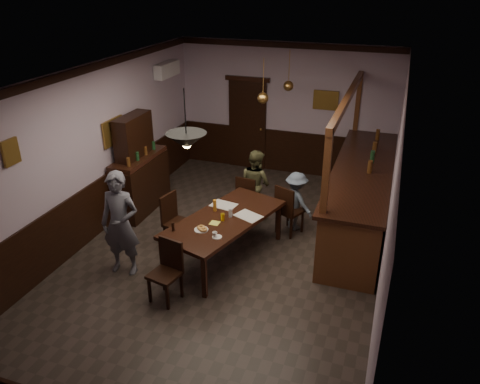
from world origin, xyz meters
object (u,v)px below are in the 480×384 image
at_px(person_standing, 120,224).
at_px(bar_counter, 361,194).
at_px(person_seated_right, 296,201).
at_px(pendant_brass_far, 288,86).
at_px(coffee_cup, 215,234).
at_px(chair_side, 174,218).
at_px(chair_near, 168,268).
at_px(pendant_brass_mid, 263,98).
at_px(pendant_iron, 186,141).
at_px(person_seated_left, 255,183).
at_px(soda_can, 223,217).
at_px(chair_far_left, 248,196).
at_px(sideboard, 139,173).
at_px(dining_table, 224,221).
at_px(chair_far_right, 288,208).

xyz_separation_m(person_standing, bar_counter, (3.36, 2.80, -0.23)).
height_order(person_seated_right, pendant_brass_far, pendant_brass_far).
bearing_deg(person_seated_right, coffee_cup, 98.31).
bearing_deg(coffee_cup, chair_side, 163.09).
bearing_deg(pendant_brass_far, chair_near, -99.59).
bearing_deg(pendant_brass_mid, bar_counter, 4.59).
distance_m(chair_side, pendant_brass_mid, 2.66).
xyz_separation_m(chair_side, pendant_iron, (0.71, -0.84, 1.76)).
bearing_deg(person_seated_right, pendant_brass_far, -38.29).
bearing_deg(person_seated_left, soda_can, 118.24).
height_order(chair_far_left, chair_side, chair_side).
bearing_deg(pendant_iron, sideboard, 136.39).
bearing_deg(chair_side, sideboard, 62.47).
height_order(coffee_cup, pendant_brass_mid, pendant_brass_mid).
distance_m(dining_table, chair_near, 1.34).
xyz_separation_m(chair_far_right, soda_can, (-0.79, -1.18, 0.29)).
bearing_deg(chair_side, pendant_iron, -127.78).
bearing_deg(chair_near, pendant_iron, 83.83).
bearing_deg(chair_near, bar_counter, 64.85).
bearing_deg(person_seated_left, bar_counter, -142.38).
bearing_deg(chair_far_left, dining_table, 98.62).
relative_size(chair_far_right, person_seated_right, 0.86).
distance_m(person_standing, pendant_brass_far, 4.35).
xyz_separation_m(person_seated_left, pendant_brass_far, (0.27, 1.25, 1.63)).
bearing_deg(pendant_brass_far, pendant_iron, -98.39).
distance_m(soda_can, sideboard, 2.53).
relative_size(chair_far_right, chair_side, 0.99).
xyz_separation_m(person_seated_right, pendant_brass_mid, (-0.79, 0.41, 1.74)).
bearing_deg(dining_table, chair_far_left, 91.69).
distance_m(person_seated_right, sideboard, 3.12).
height_order(bar_counter, pendant_brass_far, pendant_brass_far).
bearing_deg(chair_far_right, dining_table, 78.66).
xyz_separation_m(chair_near, pendant_brass_mid, (0.50, 3.02, 1.79)).
relative_size(chair_side, pendant_brass_mid, 1.19).
bearing_deg(person_seated_left, sideboard, 41.44).
bearing_deg(chair_side, person_seated_right, -43.36).
height_order(soda_can, sideboard, sideboard).
distance_m(chair_side, soda_can, 1.01).
bearing_deg(person_seated_right, pendant_brass_mid, 2.87).
xyz_separation_m(chair_near, pendant_brass_far, (0.70, 4.13, 1.79)).
distance_m(sideboard, pendant_brass_far, 3.42).
relative_size(chair_far_right, bar_counter, 0.22).
relative_size(coffee_cup, soda_can, 0.67).
bearing_deg(chair_near, chair_far_left, 94.00).
bearing_deg(soda_can, person_seated_right, 58.59).
bearing_deg(chair_far_right, person_standing, 67.15).
relative_size(person_seated_left, pendant_brass_far, 1.66).
height_order(chair_far_right, bar_counter, bar_counter).
xyz_separation_m(chair_far_right, person_standing, (-2.17, -1.97, 0.33)).
bearing_deg(dining_table, sideboard, 153.19).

